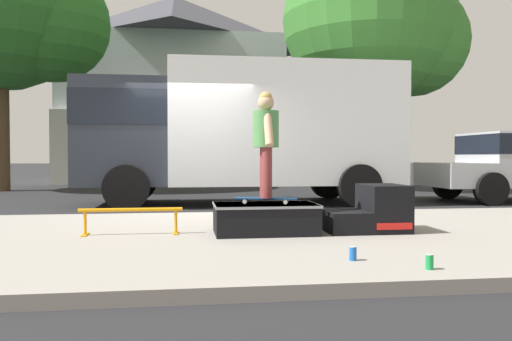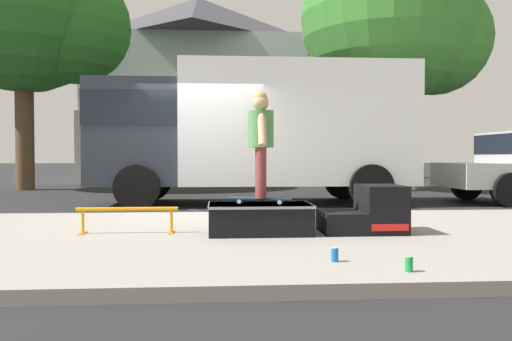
{
  "view_description": "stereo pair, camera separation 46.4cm",
  "coord_description": "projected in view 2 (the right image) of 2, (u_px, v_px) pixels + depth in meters",
  "views": [
    {
      "loc": [
        -0.1,
        -9.17,
        1.06
      ],
      "look_at": [
        0.89,
        -1.92,
        0.86
      ],
      "focal_mm": 36.11,
      "sensor_mm": 36.0,
      "label": 1
    },
    {
      "loc": [
        0.36,
        -9.22,
        1.06
      ],
      "look_at": [
        0.89,
        -1.92,
        0.86
      ],
      "focal_mm": 36.11,
      "sensor_mm": 36.0,
      "label": 2
    }
  ],
  "objects": [
    {
      "name": "kicker_ramp",
      "position": [
        369.0,
        213.0,
        6.38
      ],
      "size": [
        1.01,
        0.72,
        0.58
      ],
      "color": "black",
      "rests_on": "sidewalk_slab"
    },
    {
      "name": "skateboard",
      "position": [
        261.0,
        199.0,
        6.33
      ],
      "size": [
        0.81,
        0.4,
        0.07
      ],
      "color": "navy",
      "rests_on": "skate_box"
    },
    {
      "name": "soda_can",
      "position": [
        409.0,
        264.0,
        4.2
      ],
      "size": [
        0.07,
        0.07,
        0.13
      ],
      "color": "#198C3F",
      "rests_on": "sidewalk_slab"
    },
    {
      "name": "sidewalk_slab",
      "position": [
        189.0,
        239.0,
        6.2
      ],
      "size": [
        50.0,
        5.0,
        0.12
      ],
      "primitive_type": "cube",
      "color": "gray",
      "rests_on": "ground"
    },
    {
      "name": "box_truck",
      "position": [
        251.0,
        127.0,
        11.42
      ],
      "size": [
        6.91,
        2.63,
        3.05
      ],
      "color": "white",
      "rests_on": "ground"
    },
    {
      "name": "skate_box",
      "position": [
        260.0,
        217.0,
        6.29
      ],
      "size": [
        1.25,
        0.79,
        0.36
      ],
      "color": "black",
      "rests_on": "sidewalk_slab"
    },
    {
      "name": "skater_kid",
      "position": [
        261.0,
        135.0,
        6.31
      ],
      "size": [
        0.32,
        0.67,
        1.3
      ],
      "color": "brown",
      "rests_on": "skateboard"
    },
    {
      "name": "house_behind",
      "position": [
        198.0,
        88.0,
        23.8
      ],
      "size": [
        9.54,
        8.23,
        8.4
      ],
      "color": "silver",
      "rests_on": "ground"
    },
    {
      "name": "street_tree_neighbour",
      "position": [
        34.0,
        9.0,
        16.04
      ],
      "size": [
        6.07,
        5.52,
        8.58
      ],
      "color": "brown",
      "rests_on": "ground"
    },
    {
      "name": "grind_rail",
      "position": [
        127.0,
        214.0,
        6.29
      ],
      "size": [
        1.23,
        0.28,
        0.32
      ],
      "color": "orange",
      "rests_on": "sidewalk_slab"
    },
    {
      "name": "ground_plane",
      "position": [
        199.0,
        216.0,
        9.19
      ],
      "size": [
        140.0,
        140.0,
        0.0
      ],
      "primitive_type": "plane",
      "color": "black"
    },
    {
      "name": "soda_can_b",
      "position": [
        335.0,
        255.0,
        4.6
      ],
      "size": [
        0.07,
        0.07,
        0.13
      ],
      "color": "#1959B2",
      "rests_on": "sidewalk_slab"
    },
    {
      "name": "street_tree_main",
      "position": [
        398.0,
        22.0,
        15.55
      ],
      "size": [
        5.78,
        5.25,
        7.91
      ],
      "color": "brown",
      "rests_on": "ground"
    }
  ]
}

